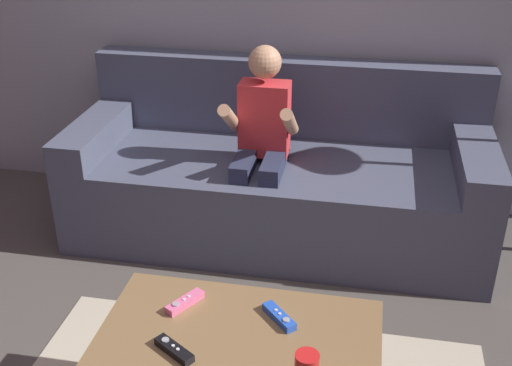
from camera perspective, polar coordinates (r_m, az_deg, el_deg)
name	(u,v)px	position (r m, az deg, el deg)	size (l,w,h in m)	color
couch	(279,178)	(3.14, 2.10, 0.42)	(1.99, 0.80, 0.82)	#474C60
person_seated_on_couch	(261,141)	(2.88, 0.46, 3.83)	(0.32, 0.40, 0.98)	#282D47
coffee_table	(237,361)	(1.97, -1.76, -15.78)	(0.85, 0.56, 0.43)	brown
game_remote_blue_near_edge	(279,317)	(1.99, 2.11, -11.96)	(0.12, 0.13, 0.03)	blue
game_remote_black_center	(174,350)	(1.89, -7.41, -14.69)	(0.14, 0.11, 0.03)	black
game_remote_pink_far_corner	(185,302)	(2.06, -6.44, -10.63)	(0.10, 0.14, 0.03)	pink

